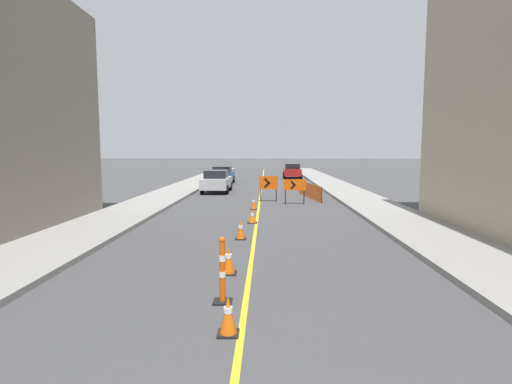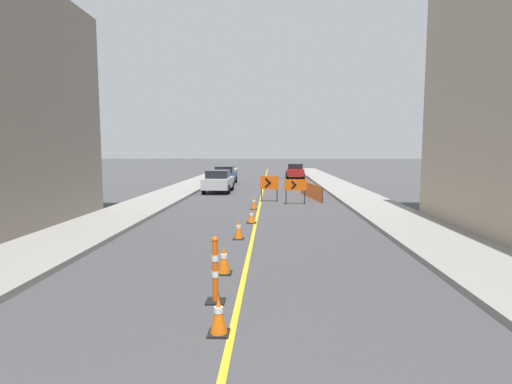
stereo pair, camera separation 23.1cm
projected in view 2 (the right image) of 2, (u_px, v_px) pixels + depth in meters
The scene contains 15 objects.
lane_stripe at pixel (263, 189), 31.41m from camera, with size 0.12×66.44×0.01m.
sidewalk_left at pixel (186, 187), 31.63m from camera, with size 2.92×66.44×0.16m.
sidewalk_right at pixel (341, 188), 31.17m from camera, with size 2.92×66.44×0.16m.
traffic_cone_second at pixel (219, 315), 6.47m from camera, with size 0.35×0.35×0.65m.
traffic_cone_third at pixel (224, 260), 9.67m from camera, with size 0.39×0.39×0.68m.
traffic_cone_fourth at pixel (238, 230), 13.45m from camera, with size 0.36×0.36×0.66m.
traffic_cone_fifth at pixel (251, 217), 16.47m from camera, with size 0.41×0.41×0.54m.
traffic_cone_farthest at pixel (254, 203), 20.26m from camera, with size 0.34×0.34×0.66m.
delineator_post_front at pixel (215, 274), 7.81m from camera, with size 0.37×0.37×1.32m.
arrow_barricade_primary at pixel (269, 184), 23.26m from camera, with size 1.07×0.14×1.50m.
arrow_barricade_secondary at pixel (295, 186), 22.10m from camera, with size 1.22×0.11×1.39m.
safety_mesh_fence at pixel (311, 191), 25.08m from camera, with size 0.87×5.15×0.93m.
parked_car_curb_near at pixel (218, 181), 28.62m from camera, with size 1.94×4.33×1.59m.
parked_car_curb_mid at pixel (225, 175), 35.77m from camera, with size 1.94×4.31×1.59m.
parked_car_curb_far at pixel (295, 171), 42.92m from camera, with size 1.95×4.35×1.59m.
Camera 2 is at (0.64, 1.96, 2.98)m, focal length 28.00 mm.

